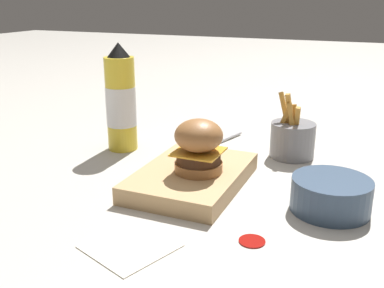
# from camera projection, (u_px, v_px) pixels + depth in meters

# --- Properties ---
(ground_plane) EXTENTS (6.00, 6.00, 0.00)m
(ground_plane) POSITION_uv_depth(u_px,v_px,m) (174.00, 178.00, 0.90)
(ground_plane) COLOR #B7B2A8
(serving_board) EXTENTS (0.27, 0.18, 0.03)m
(serving_board) POSITION_uv_depth(u_px,v_px,m) (192.00, 177.00, 0.86)
(serving_board) COLOR tan
(serving_board) RESTS_ON ground_plane
(burger) EXTENTS (0.09, 0.09, 0.10)m
(burger) POSITION_uv_depth(u_px,v_px,m) (199.00, 146.00, 0.83)
(burger) COLOR #9E6638
(burger) RESTS_ON serving_board
(ketchup_bottle) EXTENTS (0.07, 0.07, 0.25)m
(ketchup_bottle) POSITION_uv_depth(u_px,v_px,m) (121.00, 102.00, 1.04)
(ketchup_bottle) COLOR yellow
(ketchup_bottle) RESTS_ON ground_plane
(fries_basket) EXTENTS (0.10, 0.10, 0.15)m
(fries_basket) POSITION_uv_depth(u_px,v_px,m) (292.00, 138.00, 1.01)
(fries_basket) COLOR slate
(fries_basket) RESTS_ON ground_plane
(side_bowl) EXTENTS (0.13, 0.13, 0.06)m
(side_bowl) POSITION_uv_depth(u_px,v_px,m) (331.00, 194.00, 0.76)
(side_bowl) COLOR #384C66
(side_bowl) RESTS_ON ground_plane
(spoon) EXTENTS (0.14, 0.06, 0.01)m
(spoon) POSITION_uv_depth(u_px,v_px,m) (218.00, 142.00, 1.10)
(spoon) COLOR silver
(spoon) RESTS_ON ground_plane
(ketchup_puddle) EXTENTS (0.04, 0.04, 0.00)m
(ketchup_puddle) POSITION_uv_depth(u_px,v_px,m) (252.00, 241.00, 0.67)
(ketchup_puddle) COLOR #9E140F
(ketchup_puddle) RESTS_ON ground_plane
(parchment_square) EXTENTS (0.14, 0.14, 0.00)m
(parchment_square) POSITION_uv_depth(u_px,v_px,m) (130.00, 246.00, 0.66)
(parchment_square) COLOR beige
(parchment_square) RESTS_ON ground_plane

